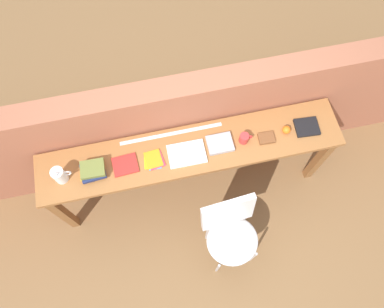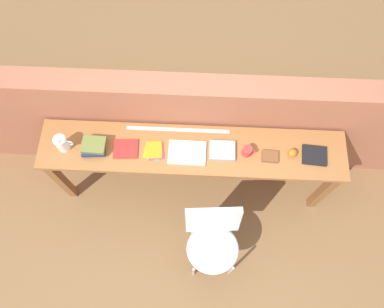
{
  "view_description": "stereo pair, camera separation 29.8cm",
  "coord_description": "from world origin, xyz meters",
  "px_view_note": "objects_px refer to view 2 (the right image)",
  "views": [
    {
      "loc": [
        -0.25,
        -0.87,
        3.66
      ],
      "look_at": [
        0.0,
        0.25,
        0.9
      ],
      "focal_mm": 35.0,
      "sensor_mm": 36.0,
      "label": 1
    },
    {
      "loc": [
        0.05,
        -0.9,
        3.66
      ],
      "look_at": [
        0.0,
        0.25,
        0.9
      ],
      "focal_mm": 35.0,
      "sensor_mm": 36.0,
      "label": 2
    }
  ],
  "objects_px": {
    "pamphlet_pile_colourful": "(154,151)",
    "book_open_centre": "(187,153)",
    "magazine_cycling": "(126,149)",
    "book_repair_rightmost": "(314,155)",
    "book_stack_leftmost": "(94,146)",
    "chair_white_moulded": "(213,239)",
    "sports_ball_small": "(292,153)",
    "leather_journal_brown": "(270,156)",
    "pitcher_white": "(62,143)",
    "mug": "(247,151)"
  },
  "relations": [
    {
      "from": "chair_white_moulded",
      "to": "book_open_centre",
      "type": "height_order",
      "value": "book_open_centre"
    },
    {
      "from": "mug",
      "to": "book_stack_leftmost",
      "type": "bearing_deg",
      "value": -179.4
    },
    {
      "from": "magazine_cycling",
      "to": "pamphlet_pile_colourful",
      "type": "bearing_deg",
      "value": -4.32
    },
    {
      "from": "pitcher_white",
      "to": "leather_journal_brown",
      "type": "height_order",
      "value": "pitcher_white"
    },
    {
      "from": "pitcher_white",
      "to": "sports_ball_small",
      "type": "bearing_deg",
      "value": 0.56
    },
    {
      "from": "pitcher_white",
      "to": "magazine_cycling",
      "type": "xyz_separation_m",
      "value": [
        0.49,
        0.01,
        -0.07
      ]
    },
    {
      "from": "pamphlet_pile_colourful",
      "to": "book_stack_leftmost",
      "type": "bearing_deg",
      "value": -179.93
    },
    {
      "from": "book_stack_leftmost",
      "to": "mug",
      "type": "xyz_separation_m",
      "value": [
        1.23,
        0.01,
        0.0
      ]
    },
    {
      "from": "pitcher_white",
      "to": "pamphlet_pile_colourful",
      "type": "relative_size",
      "value": 1.06
    },
    {
      "from": "chair_white_moulded",
      "to": "sports_ball_small",
      "type": "xyz_separation_m",
      "value": [
        0.6,
        0.64,
        0.39
      ]
    },
    {
      "from": "leather_journal_brown",
      "to": "magazine_cycling",
      "type": "bearing_deg",
      "value": -178.25
    },
    {
      "from": "magazine_cycling",
      "to": "sports_ball_small",
      "type": "height_order",
      "value": "sports_ball_small"
    },
    {
      "from": "book_stack_leftmost",
      "to": "book_open_centre",
      "type": "xyz_separation_m",
      "value": [
        0.75,
        -0.01,
        -0.03
      ]
    },
    {
      "from": "chair_white_moulded",
      "to": "sports_ball_small",
      "type": "height_order",
      "value": "sports_ball_small"
    },
    {
      "from": "magazine_cycling",
      "to": "book_repair_rightmost",
      "type": "relative_size",
      "value": 1.01
    },
    {
      "from": "leather_journal_brown",
      "to": "pamphlet_pile_colourful",
      "type": "bearing_deg",
      "value": -178.14
    },
    {
      "from": "magazine_cycling",
      "to": "book_open_centre",
      "type": "relative_size",
      "value": 0.65
    },
    {
      "from": "book_stack_leftmost",
      "to": "sports_ball_small",
      "type": "relative_size",
      "value": 3.02
    },
    {
      "from": "chair_white_moulded",
      "to": "mug",
      "type": "bearing_deg",
      "value": 69.2
    },
    {
      "from": "pitcher_white",
      "to": "magazine_cycling",
      "type": "relative_size",
      "value": 0.94
    },
    {
      "from": "pitcher_white",
      "to": "pamphlet_pile_colourful",
      "type": "distance_m",
      "value": 0.72
    },
    {
      "from": "pitcher_white",
      "to": "mug",
      "type": "bearing_deg",
      "value": 0.5
    },
    {
      "from": "sports_ball_small",
      "to": "mug",
      "type": "bearing_deg",
      "value": -179.2
    },
    {
      "from": "chair_white_moulded",
      "to": "book_open_centre",
      "type": "bearing_deg",
      "value": 111.25
    },
    {
      "from": "book_stack_leftmost",
      "to": "chair_white_moulded",
      "type": "bearing_deg",
      "value": -32.17
    },
    {
      "from": "book_stack_leftmost",
      "to": "book_open_centre",
      "type": "bearing_deg",
      "value": -0.5
    },
    {
      "from": "sports_ball_small",
      "to": "pitcher_white",
      "type": "bearing_deg",
      "value": -179.44
    },
    {
      "from": "book_stack_leftmost",
      "to": "magazine_cycling",
      "type": "relative_size",
      "value": 1.07
    },
    {
      "from": "pitcher_white",
      "to": "pamphlet_pile_colourful",
      "type": "height_order",
      "value": "pitcher_white"
    },
    {
      "from": "book_stack_leftmost",
      "to": "leather_journal_brown",
      "type": "bearing_deg",
      "value": -0.41
    },
    {
      "from": "magazine_cycling",
      "to": "book_repair_rightmost",
      "type": "xyz_separation_m",
      "value": [
        1.52,
        0.01,
        0.0
      ]
    },
    {
      "from": "pitcher_white",
      "to": "book_open_centre",
      "type": "relative_size",
      "value": 0.61
    },
    {
      "from": "pamphlet_pile_colourful",
      "to": "sports_ball_small",
      "type": "distance_m",
      "value": 1.11
    },
    {
      "from": "chair_white_moulded",
      "to": "leather_journal_brown",
      "type": "relative_size",
      "value": 6.86
    },
    {
      "from": "pamphlet_pile_colourful",
      "to": "book_repair_rightmost",
      "type": "bearing_deg",
      "value": 0.65
    },
    {
      "from": "chair_white_moulded",
      "to": "sports_ball_small",
      "type": "relative_size",
      "value": 12.93
    },
    {
      "from": "pitcher_white",
      "to": "sports_ball_small",
      "type": "height_order",
      "value": "pitcher_white"
    },
    {
      "from": "book_stack_leftmost",
      "to": "leather_journal_brown",
      "type": "height_order",
      "value": "book_stack_leftmost"
    },
    {
      "from": "chair_white_moulded",
      "to": "magazine_cycling",
      "type": "height_order",
      "value": "magazine_cycling"
    },
    {
      "from": "pamphlet_pile_colourful",
      "to": "book_open_centre",
      "type": "height_order",
      "value": "book_open_centre"
    },
    {
      "from": "leather_journal_brown",
      "to": "book_stack_leftmost",
      "type": "bearing_deg",
      "value": -177.89
    },
    {
      "from": "book_open_centre",
      "to": "book_repair_rightmost",
      "type": "bearing_deg",
      "value": 1.9
    },
    {
      "from": "chair_white_moulded",
      "to": "pamphlet_pile_colourful",
      "type": "distance_m",
      "value": 0.88
    },
    {
      "from": "pitcher_white",
      "to": "book_stack_leftmost",
      "type": "height_order",
      "value": "pitcher_white"
    },
    {
      "from": "magazine_cycling",
      "to": "leather_journal_brown",
      "type": "distance_m",
      "value": 1.16
    },
    {
      "from": "book_stack_leftmost",
      "to": "sports_ball_small",
      "type": "xyz_separation_m",
      "value": [
        1.59,
        0.02,
        -0.01
      ]
    },
    {
      "from": "book_stack_leftmost",
      "to": "leather_journal_brown",
      "type": "xyz_separation_m",
      "value": [
        1.41,
        -0.01,
        -0.03
      ]
    },
    {
      "from": "chair_white_moulded",
      "to": "book_repair_rightmost",
      "type": "height_order",
      "value": "book_repair_rightmost"
    },
    {
      "from": "chair_white_moulded",
      "to": "book_repair_rightmost",
      "type": "relative_size",
      "value": 4.61
    },
    {
      "from": "magazine_cycling",
      "to": "sports_ball_small",
      "type": "bearing_deg",
      "value": -2.55
    }
  ]
}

